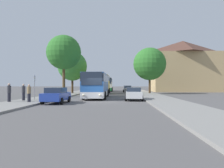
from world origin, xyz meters
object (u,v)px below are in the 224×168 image
(parked_car_left_curb, at_px, (56,95))
(bus_rear, at_px, (107,84))
(bus_front, at_px, (97,85))
(bus_middle, at_px, (102,84))
(tree_right_near, at_px, (150,64))
(pedestrian_waiting_far, at_px, (29,93))
(parked_car_right_near, at_px, (134,94))
(bus_stop_sign, at_px, (35,84))
(pedestrian_waiting_near, at_px, (24,92))
(parked_car_right_far, at_px, (128,89))
(pedestrian_walking_back, at_px, (9,92))
(tree_left_far, at_px, (64,52))
(tree_left_near, at_px, (72,66))

(parked_car_left_curb, bearing_deg, bus_rear, 86.52)
(bus_front, distance_m, bus_middle, 13.51)
(tree_right_near, bearing_deg, pedestrian_waiting_far, -124.04)
(bus_front, bearing_deg, bus_rear, 90.14)
(bus_rear, xyz_separation_m, parked_car_right_near, (4.94, -31.19, -1.06))
(bus_rear, relative_size, bus_stop_sign, 3.93)
(tree_right_near, bearing_deg, bus_middle, 173.18)
(bus_middle, xyz_separation_m, pedestrian_waiting_near, (-6.59, -20.23, -0.88))
(bus_rear, height_order, parked_car_right_far, bus_rear)
(pedestrian_waiting_far, relative_size, tree_right_near, 0.20)
(pedestrian_walking_back, xyz_separation_m, tree_left_far, (2.56, 10.57, 5.37))
(bus_front, bearing_deg, pedestrian_waiting_near, -136.38)
(parked_car_right_far, xyz_separation_m, tree_right_near, (3.92, -7.91, 4.88))
(parked_car_right_far, xyz_separation_m, tree_left_near, (-10.75, -8.30, 4.48))
(bus_rear, bearing_deg, parked_car_left_curb, -95.48)
(bus_rear, relative_size, parked_car_right_near, 2.50)
(bus_front, bearing_deg, pedestrian_waiting_far, -123.03)
(bus_middle, relative_size, parked_car_right_near, 2.46)
(tree_left_near, bearing_deg, tree_right_near, 1.54)
(parked_car_left_curb, height_order, pedestrian_walking_back, pedestrian_walking_back)
(parked_car_right_far, bearing_deg, bus_rear, -54.18)
(bus_front, xyz_separation_m, tree_left_near, (-5.97, 12.03, 3.55))
(bus_stop_sign, bearing_deg, bus_rear, 79.50)
(parked_car_left_curb, bearing_deg, tree_left_far, 101.86)
(parked_car_right_far, relative_size, tree_left_far, 0.51)
(bus_front, xyz_separation_m, pedestrian_waiting_far, (-5.54, -8.67, -0.72))
(bus_rear, bearing_deg, pedestrian_waiting_far, -99.48)
(bus_front, height_order, tree_right_near, tree_right_near)
(parked_car_right_near, bearing_deg, pedestrian_walking_back, 21.64)
(pedestrian_waiting_far, xyz_separation_m, tree_right_near, (14.25, 21.09, 4.67))
(parked_car_right_far, bearing_deg, pedestrian_waiting_near, 65.24)
(bus_stop_sign, relative_size, pedestrian_waiting_near, 1.56)
(pedestrian_walking_back, relative_size, tree_left_near, 0.22)
(bus_stop_sign, xyz_separation_m, pedestrian_waiting_near, (-0.67, -1.24, -0.79))
(parked_car_left_curb, bearing_deg, parked_car_right_near, 29.39)
(tree_left_far, bearing_deg, tree_right_near, 37.03)
(bus_stop_sign, bearing_deg, tree_right_near, 50.07)
(bus_rear, relative_size, pedestrian_waiting_far, 6.29)
(parked_car_right_near, relative_size, pedestrian_walking_back, 2.38)
(pedestrian_walking_back, bearing_deg, bus_front, 109.44)
(bus_rear, distance_m, tree_right_near, 17.53)
(tree_left_far, bearing_deg, bus_middle, 67.86)
(parked_car_left_curb, height_order, pedestrian_waiting_near, pedestrian_waiting_near)
(bus_rear, bearing_deg, bus_middle, -91.47)
(pedestrian_waiting_far, distance_m, tree_right_near, 25.87)
(parked_car_right_near, bearing_deg, pedestrian_waiting_near, 14.57)
(parked_car_right_far, bearing_deg, pedestrian_waiting_far, 69.09)
(bus_front, bearing_deg, bus_middle, 91.11)
(parked_car_left_curb, relative_size, parked_car_right_near, 1.03)
(bus_rear, relative_size, tree_right_near, 1.23)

